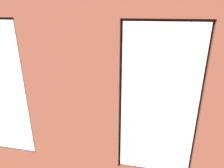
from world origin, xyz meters
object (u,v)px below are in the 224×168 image
(couch_left, at_px, (203,109))
(potted_plant_beside_window_right, at_px, (16,135))
(coffee_table, at_px, (122,97))
(media_console, at_px, (30,92))
(potted_plant_near_tv, at_px, (26,88))
(potted_plant_between_couches, at_px, (161,150))
(cup_ceramic, at_px, (122,94))
(remote_black, at_px, (117,93))
(potted_plant_by_left_couch, at_px, (182,88))
(papasan_chair, at_px, (115,77))
(potted_plant_corner_near_left, at_px, (196,73))
(tv_flatscreen, at_px, (27,74))
(potted_plant_foreground_right, at_px, (62,70))
(couch_by_window, at_px, (89,147))
(potted_plant_mid_room_small, at_px, (132,89))
(table_plant_small, at_px, (135,92))
(candle_jar, at_px, (125,96))

(couch_left, bearing_deg, potted_plant_beside_window_right, -64.99)
(coffee_table, height_order, media_console, media_console)
(potted_plant_near_tv, relative_size, potted_plant_between_couches, 1.92)
(cup_ceramic, distance_m, remote_black, 0.20)
(potted_plant_by_left_couch, relative_size, potted_plant_between_couches, 0.84)
(cup_ceramic, height_order, papasan_chair, papasan_chair)
(couch_left, bearing_deg, potted_plant_corner_near_left, 172.37)
(coffee_table, relative_size, tv_flatscreen, 1.32)
(remote_black, relative_size, potted_plant_by_left_couch, 0.30)
(potted_plant_by_left_couch, distance_m, potted_plant_foreground_right, 4.76)
(remote_black, bearing_deg, cup_ceramic, 149.14)
(tv_flatscreen, distance_m, potted_plant_between_couches, 4.87)
(couch_by_window, height_order, remote_black, couch_by_window)
(potted_plant_by_left_couch, distance_m, potted_plant_between_couches, 3.57)
(potted_plant_corner_near_left, bearing_deg, cup_ceramic, 39.39)
(tv_flatscreen, bearing_deg, cup_ceramic, 179.22)
(tv_flatscreen, bearing_deg, couch_left, 177.04)
(potted_plant_near_tv, bearing_deg, potted_plant_foreground_right, -84.86)
(potted_plant_corner_near_left, relative_size, potted_plant_beside_window_right, 1.81)
(media_console, bearing_deg, potted_plant_by_left_couch, -167.39)
(couch_left, relative_size, coffee_table, 1.49)
(coffee_table, distance_m, potted_plant_near_tv, 2.77)
(cup_ceramic, distance_m, potted_plant_near_tv, 2.76)
(coffee_table, distance_m, potted_plant_foreground_right, 3.44)
(tv_flatscreen, xyz_separation_m, potted_plant_near_tv, (-0.55, 0.92, -0.06))
(media_console, bearing_deg, couch_by_window, 139.81)
(potted_plant_between_couches, distance_m, potted_plant_mid_room_small, 3.24)
(couch_by_window, distance_m, media_console, 3.75)
(coffee_table, distance_m, table_plant_small, 0.41)
(media_console, distance_m, potted_plant_mid_room_small, 3.42)
(potted_plant_mid_room_small, bearing_deg, potted_plant_near_tv, 30.84)
(potted_plant_by_left_couch, distance_m, potted_plant_mid_room_small, 1.70)
(remote_black, xyz_separation_m, media_console, (2.98, 0.06, -0.19))
(media_console, height_order, papasan_chair, papasan_chair)
(tv_flatscreen, relative_size, potted_plant_between_couches, 1.48)
(candle_jar, xyz_separation_m, potted_plant_by_left_couch, (-1.76, -1.28, -0.10))
(coffee_table, bearing_deg, potted_plant_foreground_right, -34.12)
(potted_plant_between_couches, bearing_deg, couch_left, -119.22)
(media_console, bearing_deg, cup_ceramic, 179.27)
(couch_by_window, distance_m, potted_plant_corner_near_left, 5.13)
(media_console, bearing_deg, candle_jar, 177.14)
(potted_plant_near_tv, height_order, potted_plant_mid_room_small, potted_plant_near_tv)
(potted_plant_by_left_couch, height_order, potted_plant_mid_room_small, potted_plant_by_left_couch)
(couch_left, xyz_separation_m, media_console, (5.40, -0.28, -0.06))
(table_plant_small, xyz_separation_m, tv_flatscreen, (3.50, 0.10, 0.36))
(candle_jar, height_order, table_plant_small, table_plant_small)
(potted_plant_beside_window_right, height_order, potted_plant_mid_room_small, potted_plant_beside_window_right)
(couch_left, distance_m, table_plant_small, 1.95)
(potted_plant_beside_window_right, bearing_deg, papasan_chair, -107.55)
(potted_plant_corner_near_left, bearing_deg, couch_left, 86.16)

